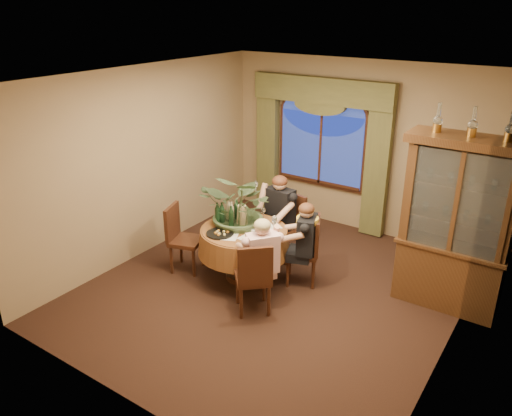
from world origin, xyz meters
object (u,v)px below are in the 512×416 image
Objects in this scene: oil_lamp_left at (438,118)px; wine_bottle_5 at (217,214)px; chair_back at (286,228)px; chair_right at (253,276)px; wine_bottle_0 at (222,214)px; wine_bottle_2 at (237,210)px; wine_bottle_1 at (232,213)px; oil_lamp_center at (473,122)px; person_scarf at (306,246)px; stoneware_vase at (242,215)px; oil_lamp_right at (511,126)px; centerpiece_plant at (241,180)px; wine_bottle_3 at (231,217)px; dining_table at (244,253)px; person_back at (280,217)px; chair_back_right at (302,250)px; china_cabinet at (456,226)px; olive_bowl at (244,229)px; chair_front_left at (186,239)px; wine_bottle_4 at (228,210)px; person_pink at (263,265)px.

wine_bottle_5 is at bearing -158.55° from oil_lamp_left.
chair_right is at bearing 116.42° from chair_back.
wine_bottle_0 and wine_bottle_2 have the same top height.
wine_bottle_1 is at bearing 40.19° from wine_bottle_0.
person_scarf is (-1.69, -0.61, -1.76)m from oil_lamp_center.
chair_back is 0.89m from stoneware_vase.
centerpiece_plant is (-2.99, -0.79, -0.96)m from oil_lamp_right.
dining_table is at bearing 33.36° from wine_bottle_3.
chair_back is 1.11m from wine_bottle_0.
wine_bottle_2 reaches higher than chair_back.
stoneware_vase is at bearing 74.49° from wine_bottle_3.
person_back reaches higher than chair_right.
chair_right is at bearing -43.90° from wine_bottle_2.
wine_bottle_2 is at bearing 74.91° from chair_back_right.
china_cabinet is 6.65× the size of wine_bottle_0.
dining_table is 0.63m from wine_bottle_0.
wine_bottle_3 is (-0.17, -0.05, 0.14)m from olive_bowl.
wine_bottle_0 is (-1.14, -0.33, 0.31)m from person_scarf.
dining_table is 1.32× the size of chair_front_left.
centerpiece_plant reaches higher than wine_bottle_4.
person_back is at bearing 35.82° from person_scarf.
wine_bottle_4 is (-0.50, -0.73, 0.44)m from chair_back.
wine_bottle_5 is (-1.09, -0.44, 0.44)m from chair_back_right.
wine_bottle_3 is at bearing -105.51° from stoneware_vase.
olive_bowl is (0.84, 0.23, 0.29)m from chair_front_left.
chair_back_right reaches higher than dining_table.
centerpiece_plant is at bearing 90.60° from chair_right.
dining_table is 1.32× the size of chair_right.
wine_bottle_3 is at bearing 100.76° from person_pink.
wine_bottle_5 is at bearing -137.60° from wine_bottle_0.
oil_lamp_center is at bearing 18.83° from wine_bottle_5.
oil_lamp_left is at bearing 19.97° from wine_bottle_1.
wine_bottle_0 is 0.13m from wine_bottle_1.
wine_bottle_2 is (-0.95, -0.17, 0.44)m from chair_back_right.
chair_back_right is 0.84m from olive_bowl.
dining_table is 0.80m from chair_back_right.
china_cabinet reaches higher than centerpiece_plant.
wine_bottle_1 is (-2.73, -0.85, -0.18)m from china_cabinet.
person_pink is at bearing -37.53° from dining_table.
chair_right is 1.18m from wine_bottle_2.
oil_lamp_right reaches higher than olive_bowl.
wine_bottle_3 is at bearing -11.65° from wine_bottle_0.
wine_bottle_0 reaches higher than stoneware_vase.
wine_bottle_1 and wine_bottle_2 have the same top height.
oil_lamp_right is 3.24m from centerpiece_plant.
person_scarf reaches higher than wine_bottle_5.
person_pink is (-1.89, -1.36, -0.49)m from china_cabinet.
person_scarf is 1.23m from wine_bottle_0.
person_scarf is at bearing 90.10° from chair_front_left.
oil_lamp_left reaches higher than olive_bowl.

